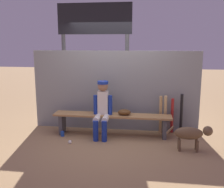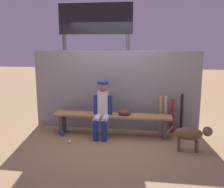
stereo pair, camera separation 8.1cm
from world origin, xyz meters
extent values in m
plane|color=#9E7A51|center=(0.00, 0.00, 0.00)|extent=(30.00, 30.00, 0.00)
cube|color=gray|center=(0.00, 0.43, 0.91)|extent=(3.80, 0.03, 1.82)
cube|color=#AD7F4C|center=(0.00, 0.00, 0.45)|extent=(2.55, 0.36, 0.04)
cube|color=#4C4C51|center=(-1.12, 0.00, 0.22)|extent=(0.08, 0.29, 0.43)
cube|color=#4C4C51|center=(1.12, 0.00, 0.22)|extent=(0.08, 0.29, 0.43)
cube|color=silver|center=(-0.20, 0.00, 0.72)|extent=(0.22, 0.13, 0.51)
sphere|color=#9E7051|center=(-0.20, 0.00, 1.09)|extent=(0.22, 0.22, 0.22)
cylinder|color=#193399|center=(-0.20, 0.00, 1.16)|extent=(0.23, 0.23, 0.06)
cylinder|color=silver|center=(-0.29, -0.19, 0.43)|extent=(0.13, 0.38, 0.13)
cylinder|color=#193399|center=(-0.29, -0.38, 0.22)|extent=(0.11, 0.11, 0.43)
cylinder|color=#193399|center=(-0.36, -0.02, 0.67)|extent=(0.09, 0.09, 0.43)
cylinder|color=silver|center=(-0.11, -0.19, 0.43)|extent=(0.13, 0.38, 0.13)
cylinder|color=#193399|center=(-0.11, -0.38, 0.22)|extent=(0.11, 0.11, 0.43)
cylinder|color=#193399|center=(-0.04, -0.02, 0.67)|extent=(0.09, 0.09, 0.43)
ellipsoid|color=#593819|center=(0.27, 0.00, 0.53)|extent=(0.28, 0.20, 0.12)
cylinder|color=tan|center=(1.05, 0.28, 0.43)|extent=(0.09, 0.15, 0.86)
cylinder|color=tan|center=(1.15, 0.28, 0.44)|extent=(0.09, 0.20, 0.87)
cylinder|color=#B22323|center=(1.30, 0.32, 0.40)|extent=(0.09, 0.19, 0.81)
cylinder|color=black|center=(1.49, 0.25, 0.46)|extent=(0.10, 0.20, 0.92)
sphere|color=white|center=(-0.77, -0.61, 0.04)|extent=(0.07, 0.07, 0.07)
cylinder|color=#1E47AD|center=(-1.06, -0.21, 0.06)|extent=(0.08, 0.08, 0.11)
cylinder|color=#1E47AD|center=(-0.10, 0.06, 0.53)|extent=(0.08, 0.08, 0.11)
cylinder|color=#3F3F42|center=(-1.46, 1.29, 1.10)|extent=(0.10, 0.10, 2.20)
cylinder|color=#3F3F42|center=(0.20, 1.29, 1.10)|extent=(0.10, 0.10, 2.20)
cube|color=black|center=(-0.63, 1.29, 2.59)|extent=(1.90, 0.08, 0.77)
ellipsoid|color=brown|center=(1.53, -0.62, 0.34)|extent=(0.52, 0.20, 0.24)
sphere|color=brown|center=(1.87, -0.62, 0.40)|extent=(0.18, 0.18, 0.18)
cylinder|color=brown|center=(1.19, -0.62, 0.39)|extent=(0.15, 0.04, 0.16)
cylinder|color=brown|center=(1.69, -0.56, 0.11)|extent=(0.05, 0.05, 0.22)
cylinder|color=brown|center=(1.69, -0.68, 0.11)|extent=(0.05, 0.05, 0.22)
cylinder|color=brown|center=(1.37, -0.56, 0.11)|extent=(0.05, 0.05, 0.22)
cylinder|color=brown|center=(1.37, -0.68, 0.11)|extent=(0.05, 0.05, 0.22)
camera|label=1|loc=(0.76, -5.41, 2.00)|focal=42.00mm
camera|label=2|loc=(0.84, -5.40, 2.00)|focal=42.00mm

